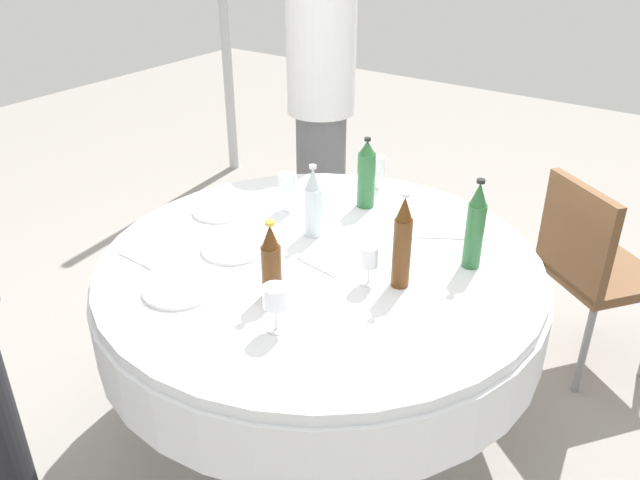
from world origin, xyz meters
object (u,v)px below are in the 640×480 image
Objects in this scene: bottle_brown_front at (271,262)px; chair_rear at (591,262)px; bottle_green_outer at (366,175)px; wine_glass_south at (275,298)px; wine_glass_far at (377,166)px; plate_mid at (179,289)px; bottle_green_far at (475,227)px; bottle_brown_south at (402,244)px; plate_west at (219,211)px; plate_right at (233,248)px; wine_glass_rear at (369,259)px; dining_table at (320,293)px; bottle_clear_north at (313,203)px; person_front at (321,108)px; wine_glass_left at (288,184)px.

chair_rear is (0.70, 1.21, -0.34)m from bottle_brown_front.
bottle_green_outer is at bearing -112.11° from chair_rear.
wine_glass_south reaches higher than wine_glass_far.
wine_glass_south is at bearing -47.62° from bottle_brown_front.
wine_glass_far is at bearing 85.34° from plate_mid.
bottle_brown_front is at bearing -128.99° from bottle_green_far.
bottle_brown_south is 0.86m from plate_west.
wine_glass_rear is at bearing 9.33° from plate_right.
wine_glass_south is at bearing -115.04° from bottle_green_far.
dining_table is at bearing -178.62° from bottle_brown_south.
bottle_clear_north is 1.20× the size of plate_right.
plate_mid is at bearing -99.73° from bottle_green_outer.
bottle_brown_front is at bearing -26.88° from plate_right.
chair_rear is at bearing 34.55° from plate_west.
bottle_brown_front is 0.18m from wine_glass_south.
plate_right is at bearing -108.13° from bottle_green_outer.
wine_glass_far is at bearing 80.71° from plate_right.
bottle_green_far is at bearing 27.55° from plate_right.
bottle_clear_north is (-0.14, 0.41, 0.00)m from bottle_brown_front.
person_front is (-0.17, 0.95, 0.15)m from plate_west.
bottle_clear_north reaches higher than wine_glass_far.
wine_glass_far reaches higher than plate_right.
dining_table is 0.59m from bottle_green_far.
bottle_brown_front is 0.41m from bottle_brown_south.
bottle_green_far is 2.31× the size of wine_glass_rear.
bottle_green_outer is 1.37× the size of plate_west.
bottle_green_outer is 1.05× the size of bottle_clear_north.
bottle_brown_south reaches higher than wine_glass_left.
wine_glass_left is at bearing -98.67° from person_front.
plate_right is (-0.30, 0.15, -0.11)m from bottle_brown_front.
bottle_clear_north is 0.39m from wine_glass_rear.
bottle_clear_north reaches higher than dining_table.
dining_table is 0.48m from wine_glass_left.
plate_right is (0.04, -0.38, -0.10)m from wine_glass_left.
dining_table is 4.81× the size of bottle_brown_south.
bottle_brown_front reaches higher than wine_glass_far.
wine_glass_left is at bearing -138.75° from bottle_green_outer.
person_front is at bearing 146.56° from bottle_green_far.
wine_glass_far is at bearing -68.89° from person_front.
bottle_green_outer reaches higher than bottle_clear_north.
wine_glass_south is 0.40m from plate_mid.
bottle_clear_north is at bearing 77.61° from plate_mid.
bottle_green_outer is 2.13× the size of wine_glass_far.
bottle_green_outer is 1.26× the size of plate_right.
bottle_brown_front is 0.30× the size of chair_rear.
bottle_brown_south is 1.44m from person_front.
dining_table is 0.43m from bottle_brown_south.
bottle_green_far reaches higher than wine_glass_rear.
bottle_green_far is 0.81m from chair_rear.
wine_glass_south is (-0.17, -0.42, -0.04)m from bottle_brown_south.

